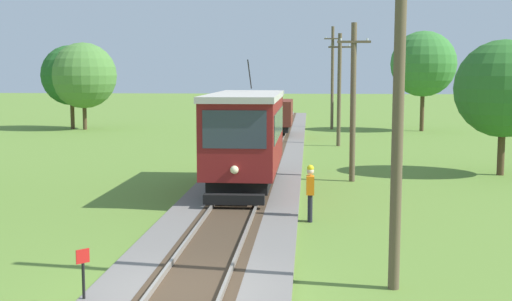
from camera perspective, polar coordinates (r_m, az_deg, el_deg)
name	(u,v)px	position (r m, az deg, el deg)	size (l,w,h in m)	color
ground_plane	(190,297)	(14.28, -5.60, -12.27)	(260.00, 260.00, 0.00)	olive
track_ballast	(190,293)	(14.25, -5.61, -11.92)	(4.20, 120.00, 0.18)	slate
sleeper_bed	(190,288)	(14.22, -5.61, -11.56)	(2.04, 120.00, 0.01)	#423323
rail_left	(156,284)	(14.34, -8.50, -11.17)	(0.07, 120.00, 0.14)	gray
rail_right	(225,286)	(14.09, -2.67, -11.43)	(0.07, 120.00, 0.14)	gray
red_tram	(246,136)	(25.83, -0.85, 1.28)	(2.60, 8.54, 4.79)	maroon
freight_car	(275,115)	(47.67, 1.62, 2.99)	(2.40, 5.20, 2.31)	maroon
utility_pole_foreground	(399,89)	(14.22, 12.01, 5.13)	(1.40, 0.38, 8.37)	brown
utility_pole_near_tram	(353,100)	(28.66, 8.23, 4.23)	(1.40, 0.46, 6.68)	brown
utility_pole_mid	(339,89)	(42.10, 7.07, 5.23)	(1.40, 0.52, 6.99)	brown
utility_pole_far	(332,77)	(54.86, 6.50, 6.23)	(1.40, 0.67, 8.26)	brown
trackside_signal_marker	(83,275)	(13.84, -14.44, -10.16)	(0.21, 0.21, 1.18)	black
gravel_pile	(216,130)	(47.88, -3.45, 1.77)	(2.20, 2.20, 1.07)	gray
track_worker	(310,190)	(20.87, 4.62, -3.39)	(0.25, 0.38, 1.78)	black
tree_left_near	(504,89)	(31.94, 20.27, 4.94)	(4.36, 4.36, 6.07)	#4C3823
tree_left_far	(84,76)	(55.68, -14.42, 6.18)	(5.24, 5.24, 6.96)	#4C3823
tree_right_far	(71,75)	(56.60, -15.40, 6.17)	(4.83, 4.83, 6.77)	#4C3823
tree_horizon	(423,64)	(54.14, 14.01, 7.14)	(5.09, 5.09, 7.79)	#4C3823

